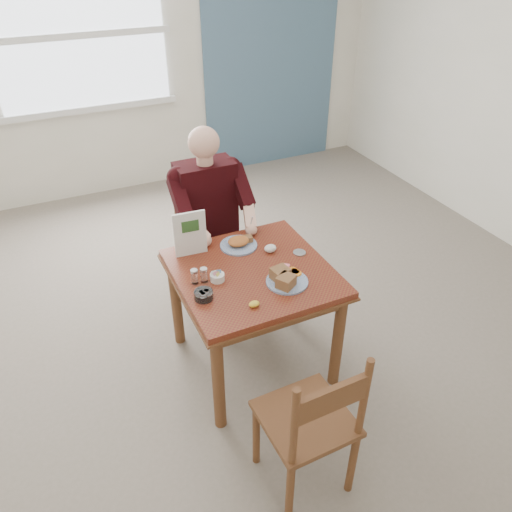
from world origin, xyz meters
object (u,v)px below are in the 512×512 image
table (253,285)px  chair_far (208,243)px  diner (210,209)px  far_plate (239,243)px  chair_near (311,424)px  near_plate (285,279)px

table → chair_far: (0.00, 0.80, -0.16)m
diner → table: bearing=-90.0°
table → far_plate: 0.31m
chair_near → near_plate: 0.82m
chair_far → diner: (0.00, -0.09, 0.33)m
table → chair_near: (-0.12, -0.92, -0.16)m
chair_far → table: bearing=-90.0°
diner → far_plate: (0.03, -0.43, -0.04)m
diner → far_plate: 0.43m
chair_far → chair_near: 1.72m
chair_far → far_plate: chair_far is taller
diner → near_plate: bearing=-82.7°
table → far_plate: far_plate is taller
table → diner: diner is taller
chair_far → diner: diner is taller
chair_far → far_plate: (0.03, -0.52, 0.30)m
chair_near → far_plate: size_ratio=3.72×
chair_far → chair_near: (-0.12, -1.72, 0.00)m
diner → far_plate: bearing=-85.7°
table → diner: (0.00, 0.71, 0.17)m
near_plate → chair_near: bearing=-107.7°
table → far_plate: size_ratio=3.61×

